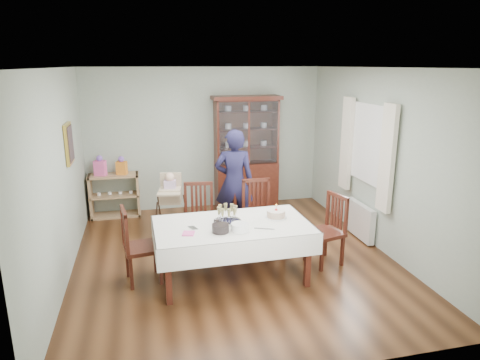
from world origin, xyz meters
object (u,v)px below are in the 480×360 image
object	(u,v)px
chair_end_left	(142,260)
chair_end_right	(325,243)
champagne_tray	(227,217)
dining_table	(232,251)
china_cabinet	(246,151)
gift_bag_orange	(122,166)
gift_bag_pink	(100,167)
chair_far_left	(199,231)
high_chair	(171,210)
woman	(234,182)
chair_far_right	(259,227)
sideboard	(115,195)
birthday_cake	(276,214)

from	to	relation	value
chair_end_left	chair_end_right	bearing A→B (deg)	-99.74
chair_end_left	champagne_tray	distance (m)	1.24
dining_table	chair_end_left	distance (m)	1.18
china_cabinet	gift_bag_orange	size ratio (longest dim) A/B	6.48
china_cabinet	gift_bag_pink	xyz separation A→B (m)	(-2.71, 0.00, -0.16)
chair_far_left	chair_end_left	distance (m)	1.16
champagne_tray	high_chair	bearing A→B (deg)	110.39
chair_end_left	champagne_tray	xyz separation A→B (m)	(1.11, -0.10, 0.53)
chair_end_left	chair_end_right	xyz separation A→B (m)	(2.53, -0.05, -0.00)
china_cabinet	champagne_tray	bearing A→B (deg)	-108.90
champagne_tray	woman	bearing A→B (deg)	74.15
chair_far_right	gift_bag_pink	xyz separation A→B (m)	(-2.44, 1.91, 0.66)
sideboard	gift_bag_pink	xyz separation A→B (m)	(-0.21, -0.02, 0.56)
chair_end_right	birthday_cake	world-z (taller)	chair_end_right
woman	birthday_cake	xyz separation A→B (m)	(0.25, -1.47, -0.06)
chair_end_left	high_chair	bearing A→B (deg)	-26.50
chair_far_left	woman	distance (m)	1.06
high_chair	gift_bag_orange	xyz separation A→B (m)	(-0.79, 1.09, 0.54)
woman	gift_bag_orange	world-z (taller)	woman
china_cabinet	champagne_tray	xyz separation A→B (m)	(-0.94, -2.74, -0.29)
chair_end_left	chair_far_left	bearing A→B (deg)	-56.29
chair_far_right	woman	bearing A→B (deg)	111.90
gift_bag_orange	dining_table	bearing A→B (deg)	-62.83
woman	champagne_tray	world-z (taller)	woman
china_cabinet	chair_far_left	xyz separation A→B (m)	(-1.19, -1.85, -0.82)
sideboard	chair_end_left	size ratio (longest dim) A/B	0.90
dining_table	china_cabinet	world-z (taller)	china_cabinet
chair_end_left	dining_table	bearing A→B (deg)	-107.88
china_cabinet	sideboard	distance (m)	2.60
chair_end_right	chair_far_left	bearing A→B (deg)	-131.88
dining_table	china_cabinet	xyz separation A→B (m)	(0.89, 2.82, 0.74)
chair_far_left	gift_bag_orange	world-z (taller)	gift_bag_orange
chair_end_left	woman	distance (m)	2.13
chair_end_right	dining_table	bearing A→B (deg)	-99.66
dining_table	chair_end_left	bearing A→B (deg)	170.64
chair_end_right	gift_bag_pink	bearing A→B (deg)	-145.47
sideboard	chair_far_left	bearing A→B (deg)	-55.08
chair_far_left	chair_far_right	xyz separation A→B (m)	(0.91, -0.05, 0.00)
china_cabinet	chair_end_left	size ratio (longest dim) A/B	2.16
chair_far_left	chair_end_left	xyz separation A→B (m)	(-0.86, -0.78, -0.01)
dining_table	sideboard	distance (m)	3.27
chair_far_right	chair_end_right	world-z (taller)	chair_far_right
chair_end_left	high_chair	size ratio (longest dim) A/B	0.96
chair_far_left	gift_bag_orange	distance (m)	2.27
dining_table	woman	bearing A→B (deg)	76.62
china_cabinet	gift_bag_pink	world-z (taller)	china_cabinet
sideboard	champagne_tray	distance (m)	3.20
chair_end_left	high_chair	world-z (taller)	high_chair
chair_far_right	chair_far_left	bearing A→B (deg)	177.82
dining_table	birthday_cake	distance (m)	0.76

